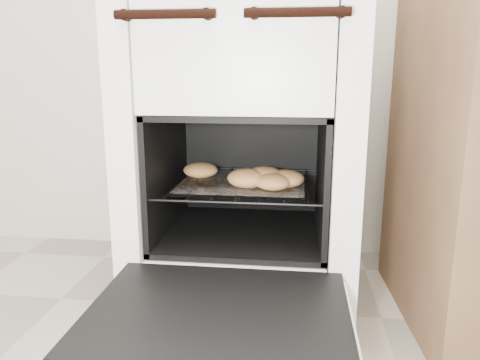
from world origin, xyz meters
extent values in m
cube|color=white|center=(-0.08, 1.17, 0.48)|extent=(0.63, 0.67, 0.96)
cylinder|color=black|center=(-0.23, 0.81, 0.84)|extent=(0.23, 0.02, 0.02)
cylinder|color=black|center=(0.06, 0.81, 0.84)|extent=(0.23, 0.02, 0.02)
cube|color=black|center=(-0.08, 0.62, 0.22)|extent=(0.54, 0.42, 0.03)
cube|color=white|center=(-0.08, 0.62, 0.20)|extent=(0.56, 0.44, 0.02)
cylinder|color=black|center=(-0.31, 1.08, 0.39)|extent=(0.01, 0.44, 0.01)
cylinder|color=black|center=(0.14, 1.08, 0.39)|extent=(0.01, 0.44, 0.01)
cylinder|color=black|center=(-0.08, 0.87, 0.39)|extent=(0.45, 0.01, 0.01)
cylinder|color=black|center=(-0.08, 1.29, 0.39)|extent=(0.45, 0.01, 0.01)
cylinder|color=black|center=(-0.27, 1.08, 0.39)|extent=(0.01, 0.42, 0.01)
cylinder|color=black|center=(-0.21, 1.08, 0.39)|extent=(0.01, 0.42, 0.01)
cylinder|color=black|center=(-0.15, 1.08, 0.39)|extent=(0.01, 0.42, 0.01)
cylinder|color=black|center=(-0.08, 1.08, 0.39)|extent=(0.01, 0.42, 0.01)
cylinder|color=black|center=(-0.02, 1.08, 0.39)|extent=(0.01, 0.42, 0.01)
cylinder|color=black|center=(0.04, 1.08, 0.39)|extent=(0.01, 0.42, 0.01)
cylinder|color=black|center=(0.10, 1.08, 0.39)|extent=(0.01, 0.42, 0.01)
cube|color=white|center=(-0.08, 1.06, 0.39)|extent=(0.36, 0.31, 0.01)
ellipsoid|color=tan|center=(0.04, 1.02, 0.42)|extent=(0.12, 0.12, 0.05)
ellipsoid|color=tan|center=(-0.06, 1.00, 0.42)|extent=(0.15, 0.15, 0.05)
ellipsoid|color=tan|center=(-0.22, 1.11, 0.42)|extent=(0.15, 0.15, 0.04)
ellipsoid|color=tan|center=(0.01, 0.98, 0.42)|extent=(0.14, 0.14, 0.04)
ellipsoid|color=tan|center=(0.04, 1.04, 0.42)|extent=(0.11, 0.11, 0.04)
ellipsoid|color=tan|center=(-0.02, 1.03, 0.42)|extent=(0.16, 0.16, 0.05)
camera|label=1|loc=(0.07, -0.25, 0.72)|focal=35.00mm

